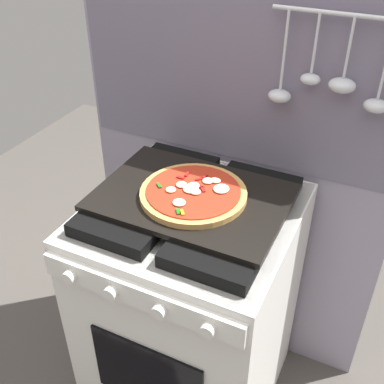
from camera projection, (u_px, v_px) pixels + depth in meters
ground_plane at (192, 384)px, 1.87m from camera, size 4.00×4.00×0.00m
kitchen_backsplash at (234, 176)px, 1.67m from camera, size 1.10×0.09×1.55m
stove at (192, 307)px, 1.61m from camera, size 0.60×0.64×0.90m
baking_tray at (192, 197)px, 1.36m from camera, size 0.54×0.38×0.02m
pizza_left at (194, 193)px, 1.34m from camera, size 0.31×0.31×0.03m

